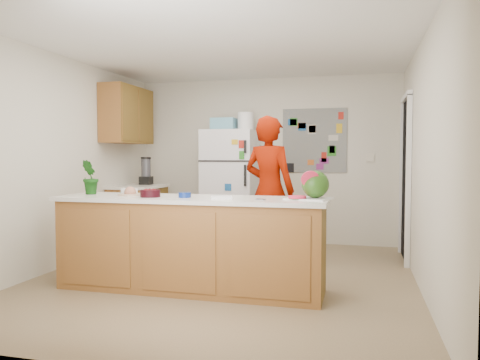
% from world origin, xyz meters
% --- Properties ---
extents(floor, '(4.00, 4.50, 0.02)m').
position_xyz_m(floor, '(0.00, 0.00, -0.01)').
color(floor, brown).
rests_on(floor, ground).
extents(wall_back, '(4.00, 0.02, 2.50)m').
position_xyz_m(wall_back, '(0.00, 2.26, 1.25)').
color(wall_back, beige).
rests_on(wall_back, ground).
extents(wall_left, '(0.02, 4.50, 2.50)m').
position_xyz_m(wall_left, '(-2.01, 0.00, 1.25)').
color(wall_left, beige).
rests_on(wall_left, ground).
extents(wall_right, '(0.02, 4.50, 2.50)m').
position_xyz_m(wall_right, '(2.01, 0.00, 1.25)').
color(wall_right, beige).
rests_on(wall_right, ground).
extents(ceiling, '(4.00, 4.50, 0.02)m').
position_xyz_m(ceiling, '(0.00, 0.00, 2.51)').
color(ceiling, white).
rests_on(ceiling, wall_back).
extents(doorway, '(0.03, 0.85, 2.04)m').
position_xyz_m(doorway, '(1.99, 1.45, 1.02)').
color(doorway, black).
rests_on(doorway, ground).
extents(peninsula_base, '(2.60, 0.62, 0.88)m').
position_xyz_m(peninsula_base, '(-0.20, -0.50, 0.44)').
color(peninsula_base, brown).
rests_on(peninsula_base, floor).
extents(peninsula_top, '(2.68, 0.70, 0.04)m').
position_xyz_m(peninsula_top, '(-0.20, -0.50, 0.90)').
color(peninsula_top, silver).
rests_on(peninsula_top, peninsula_base).
extents(side_counter_base, '(0.60, 0.80, 0.86)m').
position_xyz_m(side_counter_base, '(-1.69, 1.35, 0.43)').
color(side_counter_base, brown).
rests_on(side_counter_base, floor).
extents(side_counter_top, '(0.64, 0.84, 0.04)m').
position_xyz_m(side_counter_top, '(-1.69, 1.35, 0.88)').
color(side_counter_top, silver).
rests_on(side_counter_top, side_counter_base).
extents(upper_cabinets, '(0.35, 1.00, 0.80)m').
position_xyz_m(upper_cabinets, '(-1.82, 1.30, 1.90)').
color(upper_cabinets, brown).
rests_on(upper_cabinets, wall_left).
extents(refrigerator, '(0.75, 0.70, 1.70)m').
position_xyz_m(refrigerator, '(-0.45, 1.88, 0.85)').
color(refrigerator, silver).
rests_on(refrigerator, floor).
extents(fridge_top_bin, '(0.35, 0.28, 0.18)m').
position_xyz_m(fridge_top_bin, '(-0.55, 1.88, 1.79)').
color(fridge_top_bin, '#5999B2').
rests_on(fridge_top_bin, refrigerator).
extents(photo_collage, '(0.95, 0.01, 0.95)m').
position_xyz_m(photo_collage, '(0.75, 2.24, 1.55)').
color(photo_collage, slate).
rests_on(photo_collage, wall_back).
extents(person, '(0.76, 0.62, 1.81)m').
position_xyz_m(person, '(0.34, 0.81, 0.90)').
color(person, '#770F00').
rests_on(person, floor).
extents(blender_appliance, '(0.14, 0.14, 0.38)m').
position_xyz_m(blender_appliance, '(-1.64, 1.52, 1.09)').
color(blender_appliance, black).
rests_on(blender_appliance, side_counter_top).
extents(cutting_board, '(0.46, 0.39, 0.01)m').
position_xyz_m(cutting_board, '(0.95, -0.45, 0.93)').
color(cutting_board, white).
rests_on(cutting_board, peninsula_top).
extents(watermelon, '(0.25, 0.25, 0.25)m').
position_xyz_m(watermelon, '(1.01, -0.43, 1.06)').
color(watermelon, '#34601B').
rests_on(watermelon, cutting_board).
extents(watermelon_slice, '(0.17, 0.17, 0.02)m').
position_xyz_m(watermelon_slice, '(0.85, -0.50, 0.94)').
color(watermelon_slice, red).
rests_on(watermelon_slice, cutting_board).
extents(cherry_bowl, '(0.26, 0.26, 0.07)m').
position_xyz_m(cherry_bowl, '(-0.58, -0.59, 0.96)').
color(cherry_bowl, black).
rests_on(cherry_bowl, peninsula_top).
extents(white_bowl, '(0.20, 0.20, 0.06)m').
position_xyz_m(white_bowl, '(-0.93, -0.35, 0.95)').
color(white_bowl, white).
rests_on(white_bowl, peninsula_top).
extents(cobalt_bowl, '(0.14, 0.14, 0.05)m').
position_xyz_m(cobalt_bowl, '(-0.23, -0.56, 0.95)').
color(cobalt_bowl, navy).
rests_on(cobalt_bowl, peninsula_top).
extents(plate, '(0.25, 0.25, 0.02)m').
position_xyz_m(plate, '(-0.86, -0.46, 0.93)').
color(plate, beige).
rests_on(plate, peninsula_top).
extents(paper_towel, '(0.24, 0.23, 0.02)m').
position_xyz_m(paper_towel, '(0.14, -0.57, 0.93)').
color(paper_towel, silver).
rests_on(paper_towel, peninsula_top).
extents(keys, '(0.10, 0.07, 0.01)m').
position_xyz_m(keys, '(0.53, -0.63, 0.93)').
color(keys, slate).
rests_on(keys, peninsula_top).
extents(potted_plant, '(0.24, 0.26, 0.36)m').
position_xyz_m(potted_plant, '(-1.32, -0.45, 1.10)').
color(potted_plant, '#184A16').
rests_on(potted_plant, peninsula_top).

